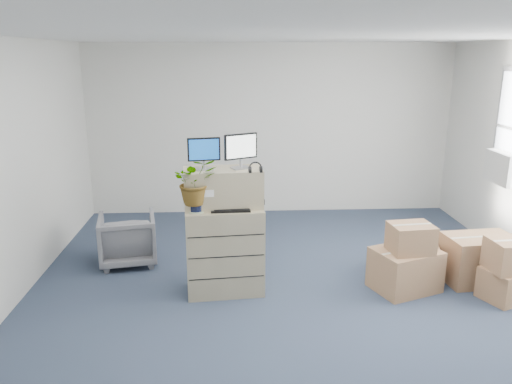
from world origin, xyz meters
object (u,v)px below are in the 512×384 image
keyboard (231,210)px  monitor_right (241,149)px  water_bottle (230,195)px  office_chair (128,237)px  monitor_left (204,152)px  filing_cabinet_lower (224,249)px  potted_plant (195,187)px

keyboard → monitor_right: bearing=53.8°
monitor_right → water_bottle: (-0.13, -0.02, -0.51)m
monitor_right → office_chair: monitor_right is taller
monitor_left → water_bottle: monitor_left is taller
monitor_left → keyboard: 0.68m
monitor_left → water_bottle: 0.56m
filing_cabinet_lower → potted_plant: bearing=-161.4°
monitor_right → keyboard: monitor_right is taller
office_chair → monitor_left: bearing=131.6°
keyboard → office_chair: bearing=142.1°
filing_cabinet_lower → monitor_left: size_ratio=2.83×
filing_cabinet_lower → potted_plant: 0.83m
potted_plant → water_bottle: bearing=25.3°
keyboard → potted_plant: 0.45m
filing_cabinet_lower → keyboard: keyboard is taller
filing_cabinet_lower → potted_plant: (-0.29, -0.13, 0.77)m
office_chair → water_bottle: bearing=138.2°
filing_cabinet_lower → water_bottle: bearing=26.0°
monitor_left → monitor_right: (0.40, 0.04, 0.02)m
keyboard → monitor_left: bearing=150.9°
potted_plant → keyboard: bearing=2.0°
water_bottle → monitor_left: bearing=-176.5°
filing_cabinet_lower → office_chair: bearing=140.7°
water_bottle → office_chair: (-1.32, 0.81, -0.76)m
filing_cabinet_lower → office_chair: size_ratio=1.39×
filing_cabinet_lower → monitor_right: (0.19, 0.06, 1.13)m
monitor_right → potted_plant: bearing=174.5°
filing_cabinet_lower → water_bottle: (0.07, 0.04, 0.62)m
water_bottle → potted_plant: 0.42m
monitor_left → potted_plant: 0.39m
monitor_left → monitor_right: 0.40m
office_chair → keyboard: bearing=133.7°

